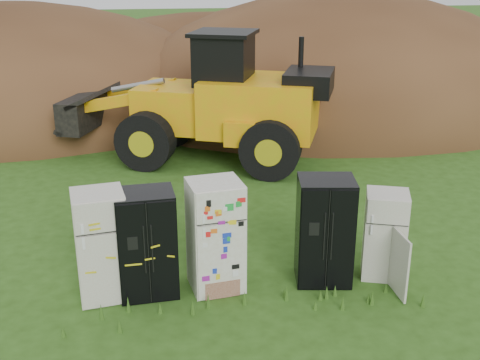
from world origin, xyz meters
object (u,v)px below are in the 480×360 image
at_px(fridge_leftmost, 101,245).
at_px(fridge_black_side, 147,243).
at_px(fridge_black_right, 325,231).
at_px(fridge_open_door, 385,235).
at_px(fridge_sticker, 216,236).
at_px(wheel_loader, 193,96).

relative_size(fridge_leftmost, fridge_black_side, 1.01).
distance_m(fridge_black_side, fridge_black_right, 3.00).
distance_m(fridge_black_right, fridge_open_door, 1.09).
height_order(fridge_leftmost, fridge_black_side, fridge_leftmost).
bearing_deg(fridge_sticker, wheel_loader, 80.02).
distance_m(fridge_black_right, wheel_loader, 7.34).
relative_size(fridge_black_side, wheel_loader, 0.25).
height_order(fridge_black_right, fridge_open_door, fridge_black_right).
relative_size(fridge_open_door, wheel_loader, 0.22).
distance_m(fridge_leftmost, fridge_open_door, 4.81).
bearing_deg(fridge_open_door, fridge_black_right, -161.42).
relative_size(fridge_black_right, wheel_loader, 0.26).
height_order(fridge_leftmost, fridge_black_right, fridge_black_right).
bearing_deg(fridge_open_door, fridge_sticker, -161.85).
xyz_separation_m(fridge_leftmost, fridge_sticker, (1.86, 0.02, 0.04)).
bearing_deg(fridge_black_right, wheel_loader, 112.18).
relative_size(fridge_black_right, fridge_open_door, 1.19).
bearing_deg(wheel_loader, fridge_leftmost, -84.89).
xyz_separation_m(fridge_black_side, fridge_sticker, (1.14, 0.03, 0.05)).
height_order(fridge_black_side, fridge_open_door, fridge_black_side).
xyz_separation_m(fridge_black_side, fridge_black_right, (3.00, 0.01, 0.03)).
bearing_deg(wheel_loader, fridge_sticker, -70.23).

